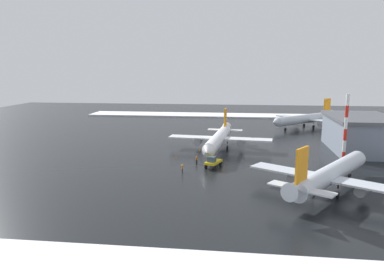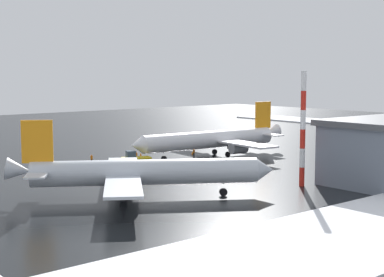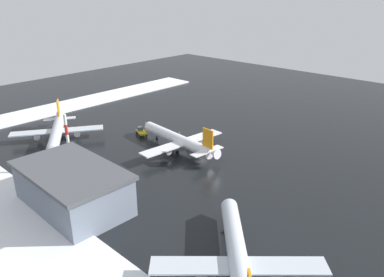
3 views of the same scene
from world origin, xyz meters
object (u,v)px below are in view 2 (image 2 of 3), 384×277
object	(u,v)px
antenna_mast	(303,129)
traffic_cone_mid_line	(192,153)
traffic_cone_near_nose	(141,154)
ground_crew_mid_apron	(92,159)
pushback_tug	(135,158)
airplane_parked_starboard	(213,139)
ground_crew_near_tug	(194,152)
airplane_distant_tail	(139,172)
ground_crew_beside_wing	(136,156)

from	to	relation	value
antenna_mast	traffic_cone_mid_line	distance (m)	34.44
traffic_cone_near_nose	traffic_cone_mid_line	size ratio (longest dim) A/B	1.00
ground_crew_mid_apron	traffic_cone_mid_line	size ratio (longest dim) A/B	3.11
traffic_cone_near_nose	pushback_tug	bearing A→B (deg)	-129.61
airplane_parked_starboard	ground_crew_near_tug	world-z (taller)	airplane_parked_starboard
airplane_distant_tail	ground_crew_beside_wing	world-z (taller)	airplane_distant_tail
airplane_parked_starboard	ground_crew_mid_apron	size ratio (longest dim) A/B	18.76
airplane_distant_tail	ground_crew_beside_wing	distance (m)	29.36
airplane_parked_starboard	traffic_cone_near_nose	world-z (taller)	airplane_parked_starboard
airplane_parked_starboard	ground_crew_near_tug	size ratio (longest dim) A/B	18.76
ground_crew_mid_apron	traffic_cone_mid_line	bearing A→B (deg)	-104.90
airplane_parked_starboard	antenna_mast	size ratio (longest dim) A/B	2.11
airplane_parked_starboard	antenna_mast	distance (m)	29.70
ground_crew_beside_wing	ground_crew_near_tug	world-z (taller)	same
airplane_parked_starboard	traffic_cone_mid_line	xyz separation A→B (m)	(-0.77, 4.69, -2.87)
ground_crew_beside_wing	traffic_cone_mid_line	bearing A→B (deg)	-160.93
ground_crew_near_tug	ground_crew_mid_apron	bearing A→B (deg)	-0.82
traffic_cone_mid_line	ground_crew_mid_apron	bearing A→B (deg)	176.05
airplane_distant_tail	pushback_tug	distance (m)	24.60
ground_crew_beside_wing	antenna_mast	size ratio (longest dim) A/B	0.11
airplane_parked_starboard	airplane_distant_tail	distance (m)	36.22
ground_crew_beside_wing	ground_crew_mid_apron	size ratio (longest dim) A/B	1.00
airplane_distant_tail	ground_crew_mid_apron	world-z (taller)	airplane_distant_tail
airplane_parked_starboard	ground_crew_beside_wing	size ratio (longest dim) A/B	18.76
antenna_mast	ground_crew_mid_apron	bearing A→B (deg)	109.51
airplane_parked_starboard	antenna_mast	bearing A→B (deg)	77.69
pushback_tug	ground_crew_beside_wing	distance (m)	4.77
ground_crew_beside_wing	airplane_distant_tail	bearing A→B (deg)	72.37
airplane_distant_tail	antenna_mast	bearing A→B (deg)	13.04
ground_crew_beside_wing	ground_crew_near_tug	size ratio (longest dim) A/B	1.00
pushback_tug	ground_crew_near_tug	xyz separation A→B (m)	(13.17, 0.80, -0.31)
pushback_tug	traffic_cone_mid_line	size ratio (longest dim) A/B	9.23
airplane_parked_starboard	traffic_cone_mid_line	bearing A→B (deg)	-74.89
ground_crew_beside_wing	antenna_mast	world-z (taller)	antenna_mast
traffic_cone_near_nose	ground_crew_near_tug	bearing A→B (deg)	-55.85
airplane_parked_starboard	pushback_tug	xyz separation A→B (m)	(-16.61, 0.30, -1.86)
antenna_mast	traffic_cone_near_nose	size ratio (longest dim) A/B	27.64
ground_crew_near_tug	antenna_mast	xyz separation A→B (m)	(-5.71, -29.00, 6.63)
ground_crew_mid_apron	ground_crew_near_tug	distance (m)	18.45
ground_crew_mid_apron	traffic_cone_near_nose	bearing A→B (deg)	-85.71
antenna_mast	ground_crew_near_tug	bearing A→B (deg)	78.87
ground_crew_beside_wing	traffic_cone_mid_line	distance (m)	12.97
ground_crew_beside_wing	ground_crew_near_tug	distance (m)	10.69
ground_crew_mid_apron	traffic_cone_near_nose	xyz separation A→B (m)	(12.12, 3.30, -0.70)
ground_crew_near_tug	traffic_cone_mid_line	xyz separation A→B (m)	(2.67, 3.60, -0.70)
traffic_cone_mid_line	pushback_tug	bearing A→B (deg)	-164.49
pushback_tug	traffic_cone_near_nose	xyz separation A→B (m)	(7.54, 9.11, -1.01)
traffic_cone_near_nose	airplane_distant_tail	bearing A→B (deg)	-125.29
traffic_cone_mid_line	ground_crew_beside_wing	bearing A→B (deg)	-177.23
ground_crew_mid_apron	antenna_mast	xyz separation A→B (m)	(12.05, -34.01, 6.63)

